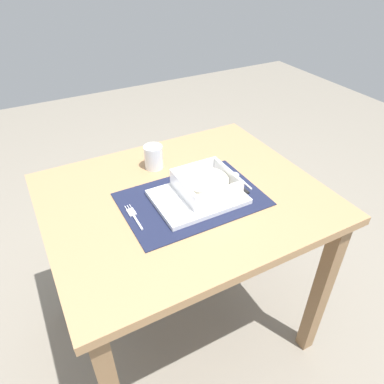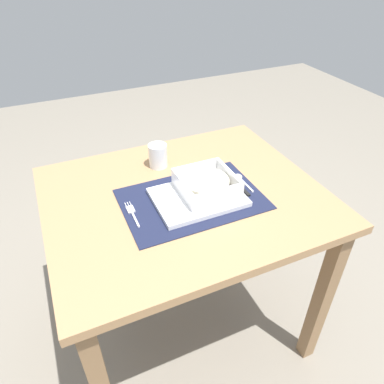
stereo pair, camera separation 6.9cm
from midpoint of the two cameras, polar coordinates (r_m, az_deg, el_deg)
name	(u,v)px [view 1 (the left image)]	position (r m, az deg, el deg)	size (l,w,h in m)	color
ground_plane	(186,323)	(1.72, -2.17, -20.27)	(6.00, 6.00, 0.00)	gray
dining_table	(184,219)	(1.25, -2.81, -4.38)	(0.90, 0.75, 0.73)	#A37A51
placemat	(192,199)	(1.16, -1.70, -1.18)	(0.45, 0.31, 0.00)	#191E38
serving_plate	(198,197)	(1.15, -0.76, -0.82)	(0.28, 0.21, 0.02)	white
porridge_bowl	(206,184)	(1.15, 0.52, 1.21)	(0.18, 0.18, 0.06)	white
fork	(133,215)	(1.11, -11.17, -3.68)	(0.02, 0.13, 0.00)	silver
spoon	(237,176)	(1.26, 5.73, 2.48)	(0.02, 0.11, 0.01)	silver
butter_knife	(238,184)	(1.22, 5.71, 1.27)	(0.01, 0.14, 0.01)	black
bread_knife	(236,188)	(1.20, 5.40, 0.56)	(0.01, 0.14, 0.01)	#59331E
drinking_glass	(154,158)	(1.31, -7.66, 5.39)	(0.07, 0.07, 0.09)	white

